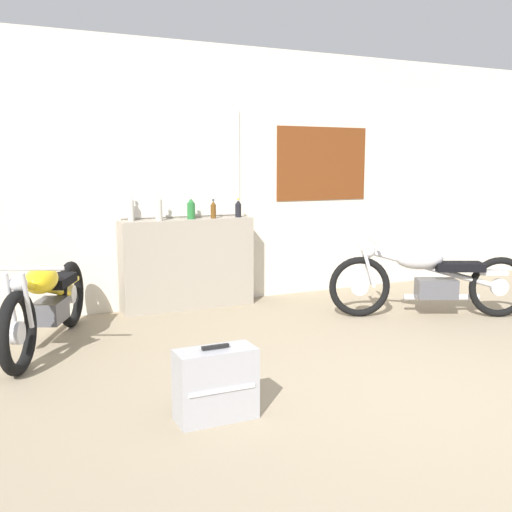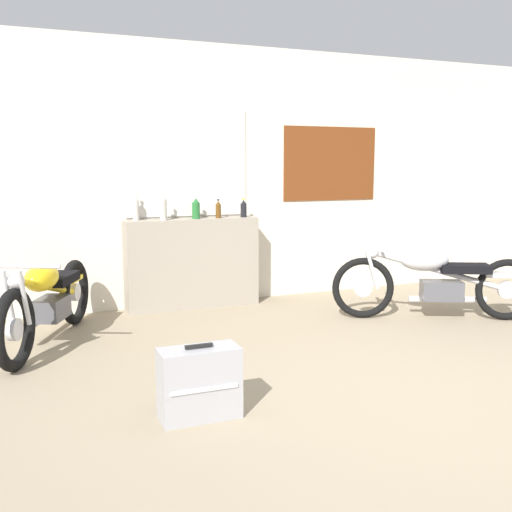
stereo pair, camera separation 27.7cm
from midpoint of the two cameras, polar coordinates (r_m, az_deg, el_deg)
ground_plane at (r=4.06m, az=16.33°, el=-13.72°), size 24.00×24.00×0.00m
wall_back at (r=6.73m, az=-3.31°, el=7.66°), size 10.00×0.07×2.80m
sill_counter at (r=6.43m, az=-7.76°, el=-0.74°), size 1.43×0.28×0.96m
bottle_leftmost at (r=6.26m, az=-13.08°, el=4.42°), size 0.06×0.06×0.28m
bottle_left_center at (r=6.22m, az=-10.52°, el=4.52°), size 0.07×0.07×0.29m
bottle_center at (r=6.36m, az=-7.45°, el=4.45°), size 0.08×0.08×0.24m
bottle_right_center at (r=6.43m, az=-5.32°, el=4.40°), size 0.06×0.06×0.20m
bottle_rightmost at (r=6.54m, az=-2.92°, el=4.50°), size 0.07×0.07×0.20m
motorcycle_silver at (r=6.22m, az=15.01°, el=-2.04°), size 1.84×1.02×0.78m
motorcycle_yellow at (r=5.35m, az=-20.72°, el=-4.14°), size 0.97×1.80×0.78m
hard_case_silver at (r=3.70m, az=-6.05°, el=-12.05°), size 0.49×0.23×0.46m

